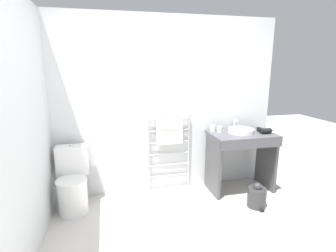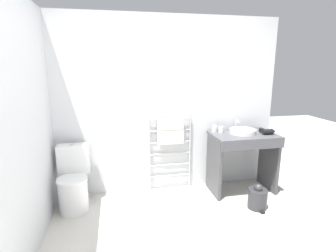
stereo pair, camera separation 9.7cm
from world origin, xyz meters
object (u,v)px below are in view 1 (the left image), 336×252
Objects in this scene: sink_basin at (241,131)px; cup_near_edge at (220,129)px; cup_near_wall at (213,128)px; toilet at (73,184)px; towel_radiator at (169,138)px; hair_dryer at (265,131)px; trash_bin at (257,197)px.

sink_basin is 4.23× the size of cup_near_edge.
toilet is at bearing -173.77° from cup_near_wall.
towel_radiator is at bearing 174.63° from cup_near_wall.
cup_near_edge is (0.07, -0.06, -0.00)m from cup_near_wall.
towel_radiator is 12.27× the size of cup_near_wall.
toilet is 2.59m from hair_dryer.
towel_radiator reaches higher than sink_basin.
hair_dryer is at bearing -21.78° from cup_near_wall.
hair_dryer is (1.27, -0.32, 0.11)m from towel_radiator.
toilet reaches higher than trash_bin.
cup_near_edge is 0.26× the size of trash_bin.
cup_near_wall reaches higher than cup_near_edge.
toilet is at bearing -178.90° from sink_basin.
sink_basin is 0.38m from cup_near_wall.
sink_basin is 0.88m from trash_bin.
toilet is at bearing 168.14° from trash_bin.
sink_basin is at bearing -25.36° from cup_near_wall.
hair_dryer is 0.90m from trash_bin.
sink_basin is 4.02× the size of cup_near_wall.
toilet is 8.97× the size of cup_near_wall.
toilet is 2.27m from trash_bin.
cup_near_edge is at bearing 160.05° from sink_basin.
trash_bin is (0.95, -0.73, -0.62)m from towel_radiator.
cup_near_wall is (0.61, -0.06, 0.12)m from towel_radiator.
sink_basin is 0.33m from hair_dryer.
sink_basin is at bearing 1.10° from toilet.
cup_near_edge is 0.62m from hair_dryer.
towel_radiator reaches higher than cup_near_wall.
towel_radiator is 3.05× the size of sink_basin.
cup_near_wall reaches higher than hair_dryer.
towel_radiator is at bearing 165.88° from hair_dryer.
cup_near_wall is (1.88, 0.20, 0.54)m from toilet.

